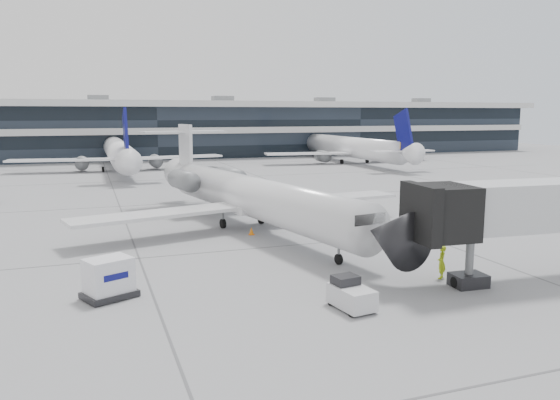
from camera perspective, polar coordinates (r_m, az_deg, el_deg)
name	(u,v)px	position (r m, az deg, el deg)	size (l,w,h in m)	color
ground	(291,245)	(36.90, 1.19, -4.76)	(220.00, 220.00, 0.00)	gray
terminal	(151,132)	(116.27, -13.33, 6.95)	(170.00, 22.00, 10.00)	black
bg_jet_center	(120,170)	(89.08, -16.41, 3.02)	(32.00, 40.00, 9.60)	white
bg_jet_right	(349,162)	(99.54, 7.27, 3.91)	(32.00, 40.00, 9.60)	white
regional_jet	(249,195)	(41.70, -3.23, 0.55)	(26.81, 33.43, 7.75)	silver
ramp_worker	(442,262)	(30.74, 16.53, -6.25)	(0.65, 0.43, 1.80)	#B7DA16
baggage_tug	(351,295)	(25.39, 7.40, -9.79)	(1.65, 2.42, 1.43)	silver
cargo_uld	(109,279)	(27.67, -17.46, -7.84)	(2.87, 2.56, 1.93)	black
traffic_cone	(251,231)	(40.03, -3.01, -3.27)	(0.52, 0.52, 0.58)	orange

